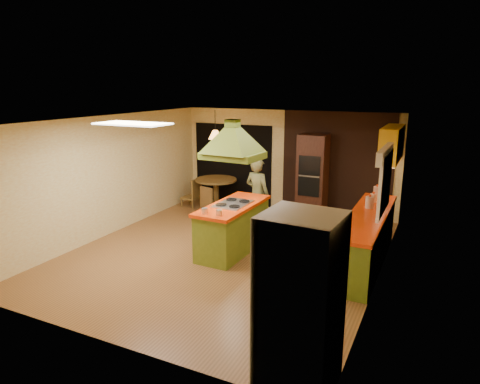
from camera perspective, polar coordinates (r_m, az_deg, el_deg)
The scene contains 21 objects.
ground at distance 8.23m, azimuth -1.67°, elevation -8.02°, with size 6.50×6.50×0.00m, color brown.
room_walls at distance 7.84m, azimuth -1.74°, elevation 0.46°, with size 5.50×6.50×6.50m.
ceiling_plane at distance 7.64m, azimuth -1.81°, elevation 9.61°, with size 6.50×6.50×0.00m, color silver.
brick_panel at distance 10.41m, azimuth 12.70°, elevation 3.55°, with size 2.64×0.03×2.50m, color #381E14.
nook_opening at distance 11.37m, azimuth -0.98°, elevation 3.74°, with size 2.20×0.03×2.10m, color black.
right_counter at distance 7.90m, azimuth 16.50°, elevation -6.01°, with size 0.62×3.05×0.92m.
upper_cabinets at distance 9.09m, azimuth 19.59°, elevation 6.04°, with size 0.34×1.40×0.70m, color yellow.
window_right at distance 7.33m, azimuth 18.85°, elevation 2.90°, with size 0.12×1.35×1.06m.
fluor_panel at distance 7.25m, azimuth -14.13°, elevation 8.82°, with size 1.20×0.60×0.03m, color white.
kitchen_island at distance 8.15m, azimuth -0.94°, elevation -4.72°, with size 0.80×1.87×0.94m.
range_hood at distance 7.75m, azimuth -1.00°, elevation 7.82°, with size 1.09×0.82×0.79m.
man at distance 9.18m, azimuth 2.33°, elevation -0.37°, with size 0.59×0.39×1.61m, color brown.
refrigerator at distance 4.58m, azimuth 7.97°, elevation -14.25°, with size 0.77×0.73×1.88m, color white.
wall_oven at distance 10.31m, azimuth 9.65°, elevation 2.12°, with size 0.66×0.61×1.98m.
dining_table at distance 10.89m, azimuth -3.21°, elevation 0.58°, with size 1.05×1.05×0.78m.
chair_left at distance 11.20m, azimuth -6.59°, elevation -0.05°, with size 0.41×0.41×0.75m, color brown, non-canonical shape.
chair_near at distance 10.26m, azimuth -3.72°, elevation -1.26°, with size 0.42×0.42×0.76m, color brown, non-canonical shape.
pendant_lamp at distance 10.65m, azimuth -3.31°, elevation 7.64°, with size 0.34×0.34×0.22m, color #FF9E3F.
canister_large at distance 8.96m, azimuth 17.80°, elevation 0.03°, with size 0.14×0.14×0.21m, color beige.
canister_medium at distance 8.11m, azimuth 16.90°, elevation -1.32°, with size 0.15×0.15×0.21m, color beige.
canister_small at distance 8.54m, azimuth 17.36°, elevation -0.76°, with size 0.12×0.12×0.16m, color #F3E1C3.
Camera 1 is at (3.51, -6.76, 3.11)m, focal length 32.00 mm.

